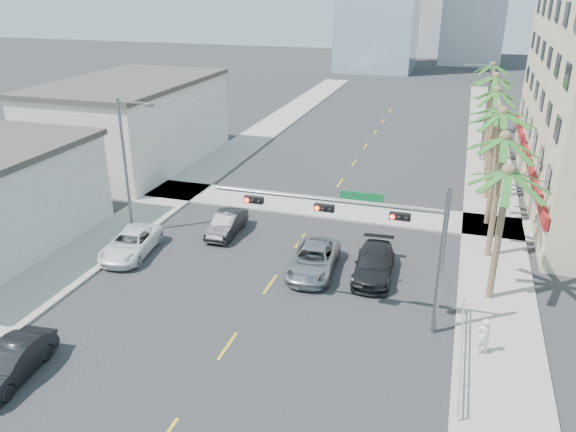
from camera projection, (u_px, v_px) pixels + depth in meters
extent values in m
plane|color=#262628|center=(188.00, 403.00, 22.46)|extent=(260.00, 260.00, 0.00)
cube|color=gray|center=(493.00, 238.00, 36.72)|extent=(4.00, 120.00, 0.15)
cube|color=gray|center=(166.00, 199.00, 43.36)|extent=(4.00, 120.00, 0.15)
cube|color=gray|center=(323.00, 207.00, 41.80)|extent=(80.00, 4.00, 0.15)
cube|color=maroon|center=(528.00, 157.00, 43.74)|extent=(0.30, 28.00, 0.80)
cube|color=beige|center=(132.00, 124.00, 51.12)|extent=(11.00, 18.00, 7.20)
cylinder|color=slate|center=(441.00, 266.00, 25.63)|extent=(0.24, 0.24, 7.20)
cylinder|color=slate|center=(325.00, 200.00, 26.15)|extent=(11.00, 0.16, 0.16)
cube|color=#0C662D|center=(362.00, 196.00, 25.54)|extent=(2.00, 0.05, 0.40)
cube|color=black|center=(400.00, 216.00, 25.18)|extent=(0.95, 0.28, 0.32)
sphere|color=#FF0C05|center=(392.00, 217.00, 25.13)|extent=(0.22, 0.22, 0.22)
cube|color=black|center=(324.00, 208.00, 26.15)|extent=(0.95, 0.28, 0.32)
sphere|color=#FF0C05|center=(317.00, 208.00, 26.10)|extent=(0.22, 0.22, 0.22)
cube|color=black|center=(254.00, 200.00, 27.12)|extent=(0.95, 0.28, 0.32)
sphere|color=#FF0C05|center=(247.00, 200.00, 27.07)|extent=(0.22, 0.22, 0.22)
cylinder|color=brown|center=(498.00, 238.00, 28.43)|extent=(0.36, 0.36, 7.20)
cylinder|color=brown|center=(496.00, 199.00, 32.94)|extent=(0.36, 0.36, 7.56)
cylinder|color=brown|center=(494.00, 170.00, 37.45)|extent=(0.36, 0.36, 7.92)
cylinder|color=brown|center=(492.00, 155.00, 42.17)|extent=(0.36, 0.36, 7.20)
cylinder|color=brown|center=(491.00, 136.00, 46.68)|extent=(0.36, 0.36, 7.56)
cylinder|color=brown|center=(490.00, 120.00, 51.19)|extent=(0.36, 0.36, 7.92)
cylinder|color=brown|center=(488.00, 112.00, 55.91)|extent=(0.36, 0.36, 7.20)
cylinder|color=brown|center=(488.00, 101.00, 60.42)|extent=(0.36, 0.36, 7.56)
cylinder|color=slate|center=(126.00, 168.00, 36.15)|extent=(0.20, 0.20, 9.00)
cylinder|color=slate|center=(133.00, 102.00, 34.19)|extent=(2.20, 0.12, 0.12)
cube|color=slate|center=(150.00, 105.00, 33.93)|extent=(0.50, 0.25, 0.18)
cylinder|color=slate|center=(486.00, 114.00, 51.09)|extent=(0.20, 0.20, 9.00)
cylinder|color=slate|center=(480.00, 65.00, 49.74)|extent=(2.20, 0.12, 0.12)
cube|color=slate|center=(467.00, 66.00, 50.08)|extent=(0.50, 0.25, 0.18)
cylinder|color=silver|center=(461.00, 351.00, 24.68)|extent=(0.08, 8.00, 0.08)
cylinder|color=silver|center=(462.00, 345.00, 24.55)|extent=(0.08, 8.00, 0.08)
cylinder|color=silver|center=(458.00, 414.00, 21.18)|extent=(0.08, 0.08, 1.00)
cylinder|color=silver|center=(460.00, 381.00, 22.94)|extent=(0.08, 0.08, 1.00)
cylinder|color=silver|center=(461.00, 352.00, 24.70)|extent=(0.08, 0.08, 1.00)
cylinder|color=silver|center=(462.00, 328.00, 26.46)|extent=(0.08, 0.08, 1.00)
cylinder|color=silver|center=(463.00, 306.00, 28.22)|extent=(0.08, 0.08, 1.00)
imported|color=black|center=(11.00, 363.00, 23.62)|extent=(2.07, 4.73, 1.51)
imported|color=white|center=(131.00, 244.00, 34.45)|extent=(3.09, 5.54, 1.47)
imported|color=black|center=(227.00, 224.00, 37.33)|extent=(1.67, 4.45, 1.45)
imported|color=#A2A2A7|center=(313.00, 260.00, 32.37)|extent=(2.91, 5.66, 1.53)
imported|color=black|center=(374.00, 264.00, 31.90)|extent=(2.44, 5.37, 1.52)
imported|color=white|center=(483.00, 336.00, 24.92)|extent=(0.76, 0.63, 1.78)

